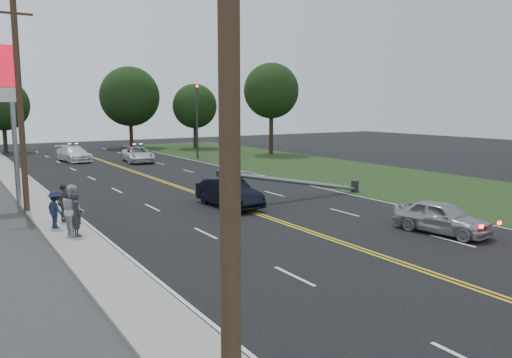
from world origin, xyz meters
TOP-DOWN VIEW (x-y plane):
  - ground at (0.00, 0.00)m, footprint 120.00×120.00m
  - sidewalk at (-8.40, 10.00)m, footprint 1.80×70.00m
  - grass_verge at (13.50, 10.00)m, footprint 12.00×80.00m
  - centerline_yellow at (0.00, 10.00)m, footprint 0.36×80.00m
  - traffic_signal at (8.30, 30.00)m, footprint 0.28×0.41m
  - fallen_streetlight at (4.19, 8.00)m, footprint 9.36×0.44m
  - utility_pole_near at (-9.20, -8.00)m, footprint 1.60×0.28m
  - utility_pole_mid at (-9.20, 12.00)m, footprint 1.60×0.28m
  - tree_6 at (-6.70, 46.83)m, footprint 5.53×5.53m
  - tree_7 at (6.96, 45.75)m, footprint 7.11×7.11m
  - tree_8 at (13.24, 41.00)m, footprint 5.26×5.26m
  - tree_9 at (16.78, 29.94)m, footprint 5.71×5.71m
  - crashed_sedan at (-0.30, 8.17)m, footprint 1.80×4.43m
  - waiting_sedan at (4.35, -0.99)m, footprint 2.17×4.05m
  - emergency_a at (2.47, 30.20)m, footprint 2.86×5.14m
  - emergency_b at (-2.38, 33.73)m, footprint 2.71×5.20m
  - bystander_a at (-8.23, 5.84)m, footprint 0.48×0.66m
  - bystander_b at (-8.30, 6.11)m, footprint 0.87×1.05m
  - bystander_c at (-8.67, 7.61)m, footprint 0.86×1.13m
  - bystander_d at (-8.15, 8.64)m, footprint 0.90×1.05m

SIDE VIEW (x-z plane):
  - ground at x=0.00m, z-range 0.00..0.00m
  - grass_verge at x=13.50m, z-range 0.00..0.01m
  - centerline_yellow at x=0.00m, z-range 0.01..0.01m
  - sidewalk at x=-8.40m, z-range 0.00..0.12m
  - waiting_sedan at x=4.35m, z-range 0.00..1.31m
  - emergency_a at x=2.47m, z-range 0.00..1.36m
  - crashed_sedan at x=-0.30m, z-range 0.00..1.43m
  - emergency_b at x=-2.38m, z-range 0.00..1.44m
  - bystander_c at x=-8.67m, z-range 0.12..1.67m
  - fallen_streetlight at x=4.19m, z-range -0.04..1.88m
  - bystander_d at x=-8.15m, z-range 0.12..1.80m
  - bystander_a at x=-8.23m, z-range 0.12..1.81m
  - bystander_b at x=-8.30m, z-range 0.12..2.08m
  - traffic_signal at x=8.30m, z-range 0.68..7.73m
  - tree_8 at x=13.24m, z-range 1.18..8.82m
  - utility_pole_near at x=-9.20m, z-range 0.08..10.08m
  - utility_pole_mid at x=-9.20m, z-range 0.08..10.08m
  - tree_6 at x=-6.70m, z-range 1.18..9.09m
  - tree_7 at x=6.96m, z-range 1.29..11.01m
  - tree_9 at x=16.78m, z-range 1.85..11.31m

